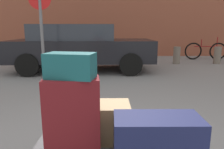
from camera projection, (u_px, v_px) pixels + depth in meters
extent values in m
cylinder|color=black|center=(157.00, 149.00, 2.14)|extent=(0.24, 0.06, 0.24)
cube|color=maroon|center=(73.00, 118.00, 1.61)|extent=(0.42, 0.26, 0.61)
cube|color=#9E7F56|center=(92.00, 122.00, 1.87)|extent=(0.65, 0.32, 0.32)
cube|color=#191E47|center=(157.00, 140.00, 1.55)|extent=(0.62, 0.31, 0.35)
cube|color=#144C51|center=(71.00, 66.00, 1.52)|extent=(0.37, 0.25, 0.18)
cube|color=black|center=(82.00, 50.00, 6.71)|extent=(4.35, 1.93, 0.64)
cube|color=#2D333D|center=(74.00, 32.00, 6.58)|extent=(2.46, 1.66, 0.46)
cylinder|color=black|center=(125.00, 57.00, 7.66)|extent=(0.65, 0.24, 0.64)
cylinder|color=black|center=(131.00, 64.00, 6.00)|extent=(0.65, 0.24, 0.64)
cylinder|color=black|center=(44.00, 57.00, 7.55)|extent=(0.65, 0.24, 0.64)
cylinder|color=black|center=(28.00, 65.00, 5.89)|extent=(0.65, 0.24, 0.64)
torus|color=black|center=(193.00, 51.00, 9.18)|extent=(0.72, 0.10, 0.72)
torus|color=black|center=(218.00, 51.00, 9.13)|extent=(0.72, 0.10, 0.72)
cylinder|color=maroon|center=(206.00, 46.00, 9.11)|extent=(1.00, 0.10, 0.04)
cylinder|color=maroon|center=(201.00, 43.00, 9.09)|extent=(0.04, 0.04, 0.30)
cylinder|color=maroon|center=(217.00, 42.00, 9.05)|extent=(0.04, 0.04, 0.40)
cylinder|color=#72665B|center=(177.00, 55.00, 8.07)|extent=(0.26, 0.26, 0.64)
cylinder|color=#72665B|center=(217.00, 55.00, 8.08)|extent=(0.26, 0.26, 0.64)
cylinder|color=slate|center=(42.00, 37.00, 4.95)|extent=(0.07, 0.07, 2.21)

